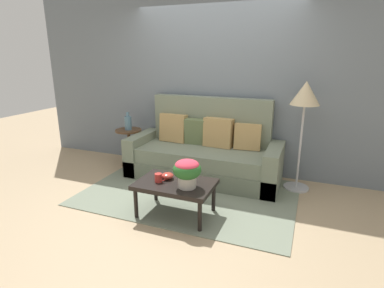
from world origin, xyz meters
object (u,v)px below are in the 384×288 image
(coffee_table, at_px, (175,186))
(side_table, at_px, (129,141))
(coffee_mug, at_px, (159,178))
(snack_bowl, at_px, (167,176))
(floor_lamp, at_px, (305,102))
(potted_plant, at_px, (187,170))
(couch, at_px, (205,154))
(table_vase, at_px, (128,123))

(coffee_table, distance_m, side_table, 1.86)
(coffee_mug, height_order, snack_bowl, coffee_mug)
(coffee_table, bearing_deg, floor_lamp, 45.31)
(potted_plant, distance_m, coffee_mug, 0.39)
(couch, relative_size, floor_lamp, 1.52)
(floor_lamp, bearing_deg, coffee_table, -134.69)
(table_vase, bearing_deg, snack_bowl, -42.48)
(side_table, relative_size, potted_plant, 1.97)
(couch, height_order, side_table, couch)
(coffee_table, relative_size, potted_plant, 2.79)
(couch, height_order, snack_bowl, couch)
(coffee_table, xyz_separation_m, coffee_mug, (-0.18, -0.05, 0.10))
(potted_plant, bearing_deg, snack_bowl, 156.83)
(coffee_table, height_order, coffee_mug, coffee_mug)
(couch, xyz_separation_m, floor_lamp, (1.33, 0.05, 0.85))
(floor_lamp, bearing_deg, table_vase, -178.72)
(potted_plant, bearing_deg, coffee_mug, 177.28)
(floor_lamp, bearing_deg, coffee_mug, -137.34)
(coffee_mug, bearing_deg, snack_bowl, 64.96)
(table_vase, bearing_deg, couch, 0.45)
(potted_plant, relative_size, coffee_mug, 2.43)
(couch, height_order, table_vase, couch)
(couch, distance_m, coffee_table, 1.22)
(couch, distance_m, table_vase, 1.36)
(coffee_table, relative_size, floor_lamp, 0.59)
(couch, xyz_separation_m, side_table, (-1.32, -0.00, 0.07))
(table_vase, bearing_deg, floor_lamp, 1.28)
(floor_lamp, relative_size, potted_plant, 4.69)
(coffee_table, relative_size, table_vase, 3.04)
(side_table, bearing_deg, coffee_table, -41.18)
(coffee_mug, bearing_deg, table_vase, 133.62)
(couch, xyz_separation_m, snack_bowl, (-0.05, -1.16, 0.09))
(side_table, distance_m, potted_plant, 2.04)
(couch, relative_size, snack_bowl, 15.30)
(floor_lamp, distance_m, snack_bowl, 1.99)
(snack_bowl, xyz_separation_m, table_vase, (-1.26, 1.15, 0.29))
(table_vase, bearing_deg, coffee_mug, -46.38)
(snack_bowl, bearing_deg, table_vase, 137.52)
(snack_bowl, bearing_deg, floor_lamp, 41.18)
(couch, relative_size, table_vase, 7.77)
(side_table, distance_m, table_vase, 0.31)
(floor_lamp, distance_m, coffee_mug, 2.10)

